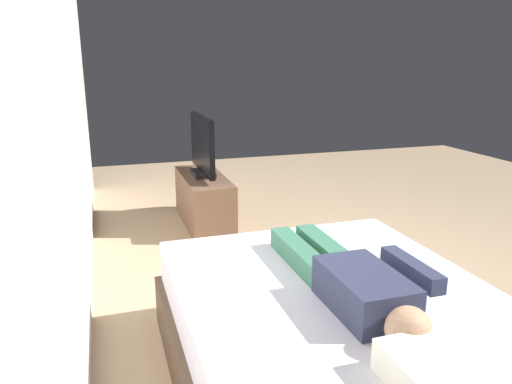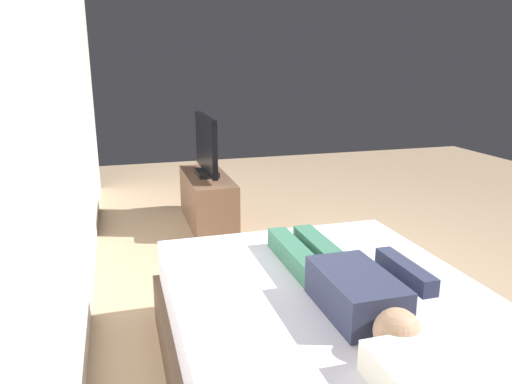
# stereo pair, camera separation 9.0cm
# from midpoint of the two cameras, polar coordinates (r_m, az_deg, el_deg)

# --- Properties ---
(ground_plane) EXTENTS (10.00, 10.00, 0.00)m
(ground_plane) POSITION_cam_midpoint_polar(r_m,az_deg,el_deg) (3.42, 6.17, -12.78)
(ground_plane) COLOR tan
(back_wall) EXTENTS (6.40, 0.10, 2.80)m
(back_wall) POSITION_cam_midpoint_polar(r_m,az_deg,el_deg) (3.16, -22.64, 10.44)
(back_wall) COLOR silver
(back_wall) RESTS_ON ground
(bed) EXTENTS (2.08, 1.56, 0.54)m
(bed) POSITION_cam_midpoint_polar(r_m,az_deg,el_deg) (2.45, 9.41, -18.15)
(bed) COLOR brown
(bed) RESTS_ON ground
(person) EXTENTS (1.26, 0.46, 0.18)m
(person) POSITION_cam_midpoint_polar(r_m,az_deg,el_deg) (2.31, 10.18, -10.19)
(person) COLOR #2D334C
(person) RESTS_ON bed
(remote) EXTENTS (0.15, 0.04, 0.02)m
(remote) POSITION_cam_midpoint_polar(r_m,az_deg,el_deg) (2.65, 16.43, -8.83)
(remote) COLOR black
(remote) RESTS_ON bed
(tv_stand) EXTENTS (1.10, 0.40, 0.50)m
(tv_stand) POSITION_cam_midpoint_polar(r_m,az_deg,el_deg) (4.86, -6.69, -0.95)
(tv_stand) COLOR brown
(tv_stand) RESTS_ON ground
(tv) EXTENTS (0.88, 0.20, 0.59)m
(tv) POSITION_cam_midpoint_polar(r_m,az_deg,el_deg) (4.74, -6.89, 5.26)
(tv) COLOR black
(tv) RESTS_ON tv_stand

